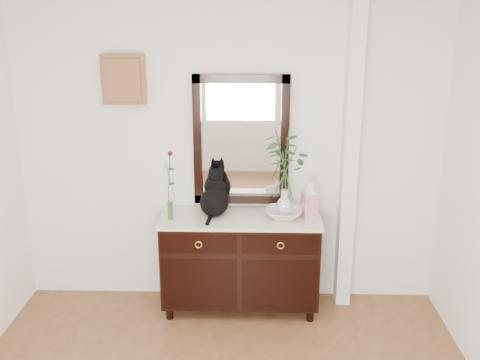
{
  "coord_description": "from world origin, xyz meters",
  "views": [
    {
      "loc": [
        0.21,
        -2.61,
        2.53
      ],
      "look_at": [
        0.1,
        1.63,
        1.2
      ],
      "focal_mm": 42.0,
      "sensor_mm": 36.0,
      "label": 1
    }
  ],
  "objects_px": {
    "lotus_bowl": "(284,213)",
    "ginger_jar": "(310,198)",
    "sideboard": "(240,258)",
    "cat": "(214,193)"
  },
  "relations": [
    {
      "from": "lotus_bowl",
      "to": "ginger_jar",
      "type": "height_order",
      "value": "ginger_jar"
    },
    {
      "from": "sideboard",
      "to": "cat",
      "type": "relative_size",
      "value": 3.41
    },
    {
      "from": "lotus_bowl",
      "to": "ginger_jar",
      "type": "distance_m",
      "value": 0.25
    },
    {
      "from": "sideboard",
      "to": "ginger_jar",
      "type": "height_order",
      "value": "ginger_jar"
    },
    {
      "from": "sideboard",
      "to": "lotus_bowl",
      "type": "height_order",
      "value": "lotus_bowl"
    },
    {
      "from": "cat",
      "to": "sideboard",
      "type": "bearing_deg",
      "value": -6.2
    },
    {
      "from": "sideboard",
      "to": "ginger_jar",
      "type": "distance_m",
      "value": 0.78
    },
    {
      "from": "sideboard",
      "to": "lotus_bowl",
      "type": "relative_size",
      "value": 4.43
    },
    {
      "from": "cat",
      "to": "ginger_jar",
      "type": "height_order",
      "value": "cat"
    },
    {
      "from": "sideboard",
      "to": "cat",
      "type": "height_order",
      "value": "cat"
    }
  ]
}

